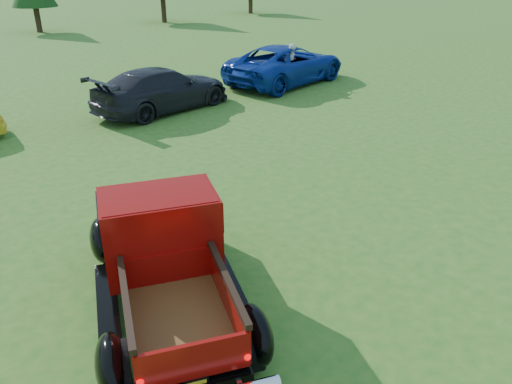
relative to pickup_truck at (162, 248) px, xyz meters
name	(u,v)px	position (x,y,z in m)	size (l,w,h in m)	color
ground	(236,263)	(1.31, -0.01, -0.79)	(120.00, 120.00, 0.00)	#2B611B
pickup_truck	(162,248)	(0.00, 0.00, 0.00)	(3.34, 4.80, 1.68)	black
show_car_grey	(162,89)	(4.81, 8.79, -0.10)	(1.94, 4.78, 1.39)	black
show_car_blue	(286,64)	(10.49, 9.11, -0.05)	(2.48, 5.37, 1.49)	navy
spectator	(291,66)	(10.20, 8.54, 0.02)	(0.60, 0.39, 1.64)	#B3AD9B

